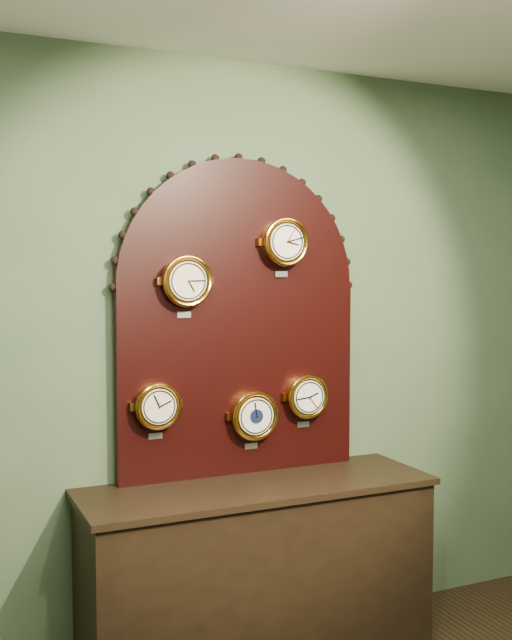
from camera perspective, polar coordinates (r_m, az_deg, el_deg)
name	(u,v)px	position (r m, az deg, el deg)	size (l,w,h in m)	color
wall_back	(235,354)	(3.70, -1.59, -2.55)	(4.00, 4.00, 0.00)	#465D40
shop_counter	(258,575)	(3.71, 0.13, -18.53)	(1.60, 0.50, 0.80)	black
display_board	(239,308)	(3.64, -1.29, 0.91)	(1.26, 0.06, 1.53)	black
roman_clock	(186,281)	(3.47, -5.24, 2.91)	(0.24, 0.08, 0.29)	orange
arabic_clock	(284,242)	(3.66, 2.14, 5.83)	(0.23, 0.08, 0.28)	orange
hygrometer	(157,406)	(3.48, -7.39, -6.37)	(0.22, 0.08, 0.27)	orange
barometer	(254,415)	(3.66, -0.17, -7.13)	(0.24, 0.08, 0.29)	orange
tide_clock	(306,396)	(3.77, 3.78, -5.71)	(0.22, 0.08, 0.27)	orange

